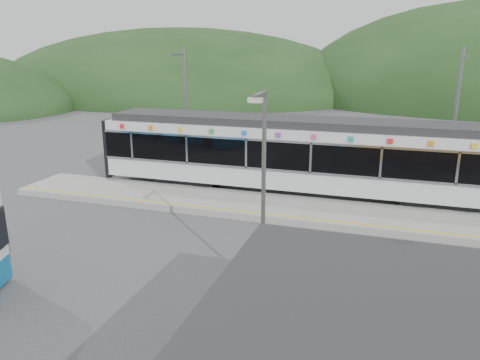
% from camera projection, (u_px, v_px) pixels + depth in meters
% --- Properties ---
extents(ground, '(120.00, 120.00, 0.00)m').
position_uv_depth(ground, '(265.00, 240.00, 17.47)').
color(ground, '#4C4C4F').
rests_on(ground, ground).
extents(hills, '(146.00, 149.00, 26.00)m').
position_uv_depth(hills, '(433.00, 212.00, 20.48)').
color(hills, '#1E3D19').
rests_on(hills, ground).
extents(platform, '(26.00, 3.20, 0.30)m').
position_uv_depth(platform, '(285.00, 209.00, 20.45)').
color(platform, '#9E9E99').
rests_on(platform, ground).
extents(yellow_line, '(26.00, 0.10, 0.01)m').
position_uv_depth(yellow_line, '(278.00, 215.00, 19.22)').
color(yellow_line, yellow).
rests_on(yellow_line, platform).
extents(train, '(20.44, 3.01, 3.74)m').
position_uv_depth(train, '(306.00, 154.00, 22.30)').
color(train, black).
rests_on(train, ground).
extents(catenary_mast_west, '(0.18, 1.80, 7.00)m').
position_uv_depth(catenary_mast_west, '(186.00, 108.00, 26.40)').
color(catenary_mast_west, slate).
rests_on(catenary_mast_west, ground).
extents(catenary_mast_east, '(0.18, 1.80, 7.00)m').
position_uv_depth(catenary_mast_east, '(455.00, 120.00, 22.25)').
color(catenary_mast_east, slate).
rests_on(catenary_mast_east, ground).
extents(lamp_post, '(0.35, 1.03, 5.88)m').
position_uv_depth(lamp_post, '(262.00, 179.00, 12.63)').
color(lamp_post, slate).
rests_on(lamp_post, ground).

